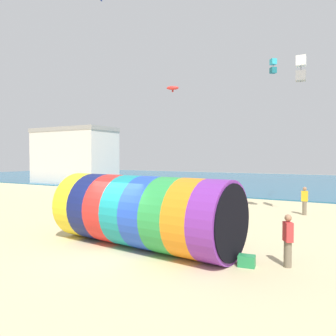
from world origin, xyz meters
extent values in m
plane|color=#CCBA8C|center=(0.00, 0.00, 0.00)|extent=(120.00, 120.00, 0.00)
cube|color=#236084|center=(0.00, 37.53, 0.05)|extent=(120.00, 40.00, 0.10)
cylinder|color=yellow|center=(-2.60, 1.43, 1.36)|extent=(1.21, 2.81, 2.73)
cylinder|color=navy|center=(-1.68, 1.33, 1.36)|extent=(1.21, 2.81, 2.73)
cylinder|color=red|center=(-0.76, 1.24, 1.36)|extent=(1.21, 2.81, 2.73)
cylinder|color=teal|center=(0.17, 1.14, 1.36)|extent=(1.21, 2.81, 2.73)
cylinder|color=blue|center=(1.09, 1.05, 1.36)|extent=(1.21, 2.81, 2.73)
cylinder|color=green|center=(2.02, 0.95, 1.36)|extent=(1.21, 2.81, 2.73)
cylinder|color=orange|center=(2.94, 0.86, 1.36)|extent=(1.21, 2.81, 2.73)
cylinder|color=purple|center=(3.86, 0.76, 1.36)|extent=(1.21, 2.81, 2.73)
cylinder|color=black|center=(4.35, 0.71, 1.36)|extent=(0.32, 2.50, 2.51)
cylinder|color=#726651|center=(5.88, 1.45, 0.40)|extent=(0.24, 0.24, 0.81)
cube|color=red|center=(5.88, 1.45, 1.11)|extent=(0.37, 0.42, 0.61)
sphere|color=#9E7051|center=(5.88, 1.45, 1.55)|extent=(0.22, 0.22, 0.22)
ellipsoid|color=red|center=(-6.11, 15.71, 9.40)|extent=(1.14, 0.84, 0.41)
cube|color=maroon|center=(-6.11, 15.71, 9.18)|extent=(0.14, 0.08, 0.27)
cube|color=#2DB2C6|center=(2.11, 16.80, 10.74)|extent=(0.57, 0.57, 0.43)
cube|color=#1B6B77|center=(2.11, 16.80, 10.09)|extent=(0.57, 0.57, 0.43)
cylinder|color=black|center=(2.11, 16.80, 10.41)|extent=(0.02, 0.02, 1.16)
cube|color=white|center=(4.99, 10.32, 8.75)|extent=(0.53, 0.53, 0.55)
cube|color=gray|center=(4.99, 10.32, 7.93)|extent=(0.53, 0.53, 0.55)
cylinder|color=black|center=(4.99, 10.32, 8.34)|extent=(0.02, 0.02, 1.46)
cylinder|color=#726651|center=(5.12, 11.56, 0.41)|extent=(0.24, 0.24, 0.82)
cube|color=yellow|center=(5.12, 11.56, 1.13)|extent=(0.37, 0.23, 0.61)
sphere|color=#9E7051|center=(5.12, 11.56, 1.56)|extent=(0.22, 0.22, 0.22)
cube|color=silver|center=(-23.74, 21.38, 3.31)|extent=(10.69, 5.13, 6.61)
cube|color=gray|center=(-23.74, 21.38, 6.86)|extent=(10.90, 5.23, 0.50)
cube|color=#268C4C|center=(4.76, 0.85, 0.18)|extent=(0.57, 0.43, 0.36)
camera|label=1|loc=(7.64, -9.20, 3.45)|focal=35.00mm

